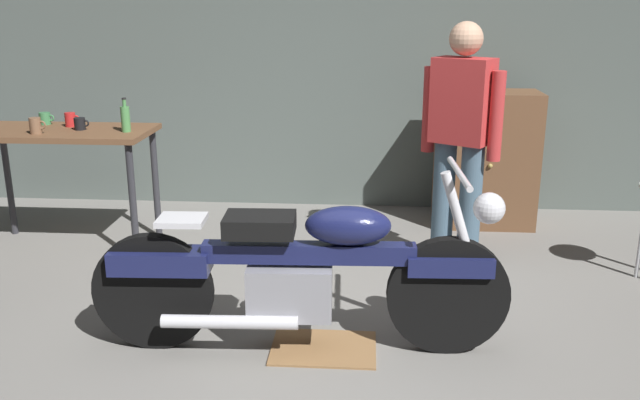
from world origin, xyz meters
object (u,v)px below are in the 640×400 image
mug_brown_stoneware (36,126)px  mug_black_matte (80,124)px  mug_green_speckled (45,118)px  person_standing (460,136)px  bottle (125,118)px  mug_red_diner (71,120)px  wooden_dresser (486,159)px  motorcycle (303,271)px

mug_brown_stoneware → mug_black_matte: (0.25, 0.17, -0.01)m
mug_green_speckled → mug_brown_stoneware: size_ratio=0.97×
person_standing → bottle: bearing=29.1°
mug_red_diner → person_standing: bearing=-5.7°
mug_red_diner → mug_black_matte: size_ratio=1.02×
person_standing → mug_black_matte: bearing=28.4°
person_standing → mug_brown_stoneware: bearing=32.0°
person_standing → mug_red_diner: person_standing is taller
person_standing → bottle: person_standing is taller
wooden_dresser → mug_brown_stoneware: wooden_dresser is taller
person_standing → mug_black_matte: (-2.68, 0.16, 0.02)m
mug_brown_stoneware → motorcycle: bearing=-32.4°
motorcycle → mug_brown_stoneware: bearing=145.3°
mug_black_matte → bottle: bottle is taller
mug_red_diner → bottle: bottle is taller
bottle → motorcycle: bearing=-44.8°
mug_green_speckled → mug_black_matte: (0.35, -0.19, -0.00)m
mug_brown_stoneware → bottle: bearing=10.9°
person_standing → wooden_dresser: person_standing is taller
mug_green_speckled → mug_brown_stoneware: mug_brown_stoneware is taller
person_standing → mug_green_speckled: size_ratio=14.75×
wooden_dresser → mug_brown_stoneware: bearing=-163.6°
wooden_dresser → mug_green_speckled: wooden_dresser is taller
person_standing → wooden_dresser: size_ratio=1.52×
wooden_dresser → bottle: bearing=-162.4°
mug_green_speckled → person_standing: bearing=-6.6°
mug_green_speckled → bottle: size_ratio=0.47×
mug_black_matte → bottle: (0.36, -0.05, 0.05)m
mug_green_speckled → bottle: (0.71, -0.24, 0.05)m
bottle → mug_green_speckled: bearing=161.1°
person_standing → mug_red_diner: 2.82m
mug_green_speckled → mug_black_matte: 0.40m
mug_red_diner → mug_green_speckled: bearing=162.7°
mug_green_speckled → bottle: 0.75m
motorcycle → mug_black_matte: size_ratio=20.04×
mug_black_matte → wooden_dresser: bearing=14.7°
motorcycle → mug_red_diner: mug_red_diner is taller
mug_green_speckled → mug_brown_stoneware: bearing=-73.8°
mug_green_speckled → mug_red_diner: (0.23, -0.07, 0.01)m
person_standing → mug_green_speckled: person_standing is taller
mug_brown_stoneware → mug_red_diner: 0.31m
wooden_dresser → mug_red_diner: 3.25m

